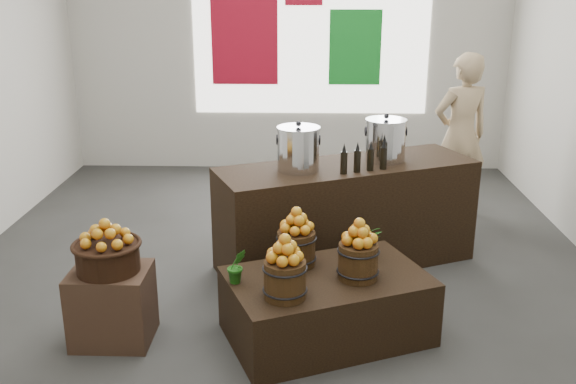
{
  "coord_description": "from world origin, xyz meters",
  "views": [
    {
      "loc": [
        0.23,
        -5.41,
        2.58
      ],
      "look_at": [
        0.1,
        -0.4,
        0.91
      ],
      "focal_mm": 40.0,
      "sensor_mm": 36.0,
      "label": 1
    }
  ],
  "objects_px": {
    "crate": "(112,305)",
    "stock_pot_center": "(385,141)",
    "stock_pot_left": "(298,150)",
    "counter": "(346,215)",
    "shopper": "(460,136)",
    "display_table": "(327,306)",
    "wicker_basket": "(108,257)"
  },
  "relations": [
    {
      "from": "crate",
      "to": "shopper",
      "type": "xyz_separation_m",
      "value": [
        3.15,
        2.83,
        0.64
      ]
    },
    {
      "from": "display_table",
      "to": "shopper",
      "type": "xyz_separation_m",
      "value": [
        1.56,
        2.73,
        0.67
      ]
    },
    {
      "from": "display_table",
      "to": "counter",
      "type": "distance_m",
      "value": 1.36
    },
    {
      "from": "counter",
      "to": "shopper",
      "type": "xyz_separation_m",
      "value": [
        1.34,
        1.41,
        0.43
      ]
    },
    {
      "from": "counter",
      "to": "display_table",
      "type": "bearing_deg",
      "value": -122.66
    },
    {
      "from": "stock_pot_center",
      "to": "shopper",
      "type": "height_order",
      "value": "shopper"
    },
    {
      "from": "shopper",
      "to": "crate",
      "type": "bearing_deg",
      "value": 23.62
    },
    {
      "from": "crate",
      "to": "stock_pot_center",
      "type": "relative_size",
      "value": 1.54
    },
    {
      "from": "crate",
      "to": "wicker_basket",
      "type": "xyz_separation_m",
      "value": [
        0.0,
        0.0,
        0.39
      ]
    },
    {
      "from": "display_table",
      "to": "crate",
      "type": "bearing_deg",
      "value": 161.09
    },
    {
      "from": "counter",
      "to": "stock_pot_left",
      "type": "bearing_deg",
      "value": 180.0
    },
    {
      "from": "stock_pot_left",
      "to": "shopper",
      "type": "height_order",
      "value": "shopper"
    },
    {
      "from": "wicker_basket",
      "to": "shopper",
      "type": "relative_size",
      "value": 0.25
    },
    {
      "from": "counter",
      "to": "wicker_basket",
      "type": "bearing_deg",
      "value": -165.31
    },
    {
      "from": "crate",
      "to": "stock_pot_center",
      "type": "distance_m",
      "value": 2.81
    },
    {
      "from": "crate",
      "to": "stock_pot_left",
      "type": "distance_m",
      "value": 2.03
    },
    {
      "from": "stock_pot_center",
      "to": "shopper",
      "type": "xyz_separation_m",
      "value": [
        0.99,
        1.26,
        -0.24
      ]
    },
    {
      "from": "crate",
      "to": "counter",
      "type": "relative_size",
      "value": 0.24
    },
    {
      "from": "counter",
      "to": "stock_pot_center",
      "type": "height_order",
      "value": "stock_pot_center"
    },
    {
      "from": "wicker_basket",
      "to": "stock_pot_center",
      "type": "height_order",
      "value": "stock_pot_center"
    },
    {
      "from": "stock_pot_center",
      "to": "shopper",
      "type": "distance_m",
      "value": 1.62
    },
    {
      "from": "display_table",
      "to": "stock_pot_center",
      "type": "distance_m",
      "value": 1.82
    },
    {
      "from": "display_table",
      "to": "shopper",
      "type": "relative_size",
      "value": 0.78
    },
    {
      "from": "wicker_basket",
      "to": "stock_pot_center",
      "type": "relative_size",
      "value": 1.23
    },
    {
      "from": "shopper",
      "to": "display_table",
      "type": "bearing_deg",
      "value": 42.02
    },
    {
      "from": "counter",
      "to": "stock_pot_left",
      "type": "relative_size",
      "value": 6.47
    },
    {
      "from": "wicker_basket",
      "to": "stock_pot_center",
      "type": "xyz_separation_m",
      "value": [
        2.16,
        1.57,
        0.49
      ]
    },
    {
      "from": "crate",
      "to": "counter",
      "type": "distance_m",
      "value": 2.31
    },
    {
      "from": "display_table",
      "to": "stock_pot_left",
      "type": "xyz_separation_m",
      "value": [
        -0.23,
        1.13,
        0.91
      ]
    },
    {
      "from": "wicker_basket",
      "to": "display_table",
      "type": "relative_size",
      "value": 0.31
    },
    {
      "from": "stock_pot_left",
      "to": "shopper",
      "type": "relative_size",
      "value": 0.2
    },
    {
      "from": "stock_pot_left",
      "to": "stock_pot_center",
      "type": "xyz_separation_m",
      "value": [
        0.8,
        0.35,
        0.0
      ]
    }
  ]
}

